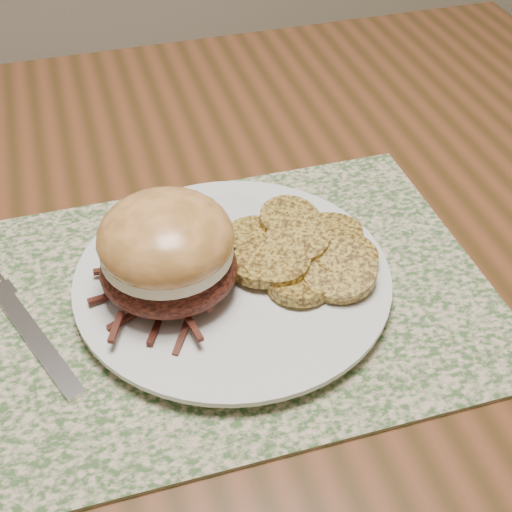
% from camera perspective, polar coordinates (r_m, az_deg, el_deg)
% --- Properties ---
extents(dining_table, '(1.50, 0.90, 0.75)m').
position_cam_1_polar(dining_table, '(0.73, -17.93, -7.20)').
color(dining_table, brown).
rests_on(dining_table, ground).
extents(placemat, '(0.45, 0.33, 0.00)m').
position_cam_1_polar(placemat, '(0.62, -2.00, -3.28)').
color(placemat, '#3A592E').
rests_on(placemat, dining_table).
extents(dinner_plate, '(0.26, 0.26, 0.02)m').
position_cam_1_polar(dinner_plate, '(0.63, -1.88, -1.98)').
color(dinner_plate, silver).
rests_on(dinner_plate, placemat).
extents(pork_sandwich, '(0.14, 0.14, 0.09)m').
position_cam_1_polar(pork_sandwich, '(0.58, -7.14, 0.40)').
color(pork_sandwich, black).
rests_on(pork_sandwich, dinner_plate).
extents(roasted_potatoes, '(0.15, 0.16, 0.04)m').
position_cam_1_polar(roasted_potatoes, '(0.63, 3.74, 0.24)').
color(roasted_potatoes, '#AF8D33').
rests_on(roasted_potatoes, dinner_plate).
extents(fork, '(0.08, 0.18, 0.00)m').
position_cam_1_polar(fork, '(0.63, -18.03, -5.17)').
color(fork, silver).
rests_on(fork, placemat).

